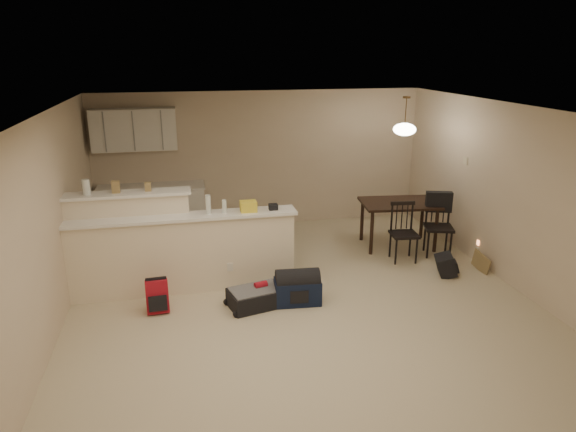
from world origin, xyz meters
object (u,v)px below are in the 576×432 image
object	(u,v)px
dining_table	(399,207)
dining_chair_far	(439,226)
suitcase	(256,298)
dining_chair_near	(404,233)
red_backpack	(157,296)
navy_duffel	(298,291)
black_daypack	(446,265)
pendant_lamp	(405,129)

from	to	relation	value
dining_table	dining_chair_far	bearing A→B (deg)	-41.49
dining_table	suitcase	size ratio (longest dim) A/B	1.95
dining_chair_near	dining_chair_far	xyz separation A→B (m)	(0.64, 0.10, 0.03)
dining_chair_near	red_backpack	world-z (taller)	dining_chair_near
navy_duffel	dining_chair_near	bearing A→B (deg)	32.96
dining_table	black_daypack	world-z (taller)	dining_table
black_daypack	pendant_lamp	bearing A→B (deg)	28.76
dining_chair_near	dining_table	bearing A→B (deg)	80.70
dining_chair_near	pendant_lamp	bearing A→B (deg)	80.70
dining_table	black_daypack	distance (m)	1.39
dining_table	navy_duffel	xyz separation A→B (m)	(-2.13, -1.67, -0.52)
dining_chair_near	red_backpack	bearing A→B (deg)	-160.37
dining_table	red_backpack	distance (m)	4.23
red_backpack	black_daypack	distance (m)	4.15
navy_duffel	suitcase	bearing A→B (deg)	-178.33
dining_table	suitcase	xyz separation A→B (m)	(-2.68, -1.64, -0.57)
black_daypack	dining_table	bearing A→B (deg)	28.76
suitcase	dining_chair_far	bearing A→B (deg)	5.97
suitcase	red_backpack	distance (m)	1.25
red_backpack	pendant_lamp	bearing A→B (deg)	17.55
dining_chair_far	pendant_lamp	bearing A→B (deg)	149.42
pendant_lamp	dining_chair_near	bearing A→B (deg)	-105.46
dining_table	dining_chair_near	size ratio (longest dim) A/B	1.43
dining_chair_near	black_daypack	world-z (taller)	dining_chair_near
dining_chair_far	suitcase	world-z (taller)	dining_chair_far
dining_table	black_daypack	xyz separation A→B (m)	(0.22, -1.26, -0.53)
dining_chair_far	black_daypack	world-z (taller)	dining_chair_far
navy_duffel	black_daypack	xyz separation A→B (m)	(2.35, 0.41, -0.01)
dining_table	pendant_lamp	xyz separation A→B (m)	(-0.00, 0.00, 1.31)
dining_chair_near	dining_chair_far	distance (m)	0.65
dining_table	navy_duffel	world-z (taller)	dining_table
dining_chair_far	red_backpack	world-z (taller)	dining_chair_far
dining_table	pendant_lamp	bearing A→B (deg)	-173.42
navy_duffel	dining_table	bearing A→B (deg)	42.80
navy_duffel	pendant_lamp	bearing A→B (deg)	42.80
red_backpack	black_daypack	size ratio (longest dim) A/B	1.23
dining_chair_far	dining_table	bearing A→B (deg)	149.42
pendant_lamp	black_daypack	bearing A→B (deg)	-80.11
red_backpack	black_daypack	world-z (taller)	red_backpack
pendant_lamp	red_backpack	world-z (taller)	pendant_lamp
pendant_lamp	dining_chair_far	bearing A→B (deg)	-48.07
navy_duffel	dining_chair_far	bearing A→B (deg)	28.59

